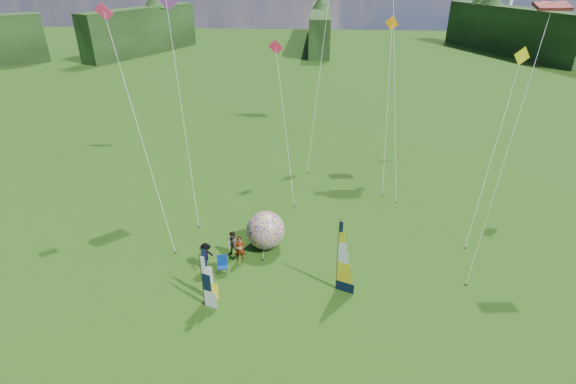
# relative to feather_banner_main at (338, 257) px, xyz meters

# --- Properties ---
(ground) EXTENTS (220.00, 220.00, 0.00)m
(ground) POSITION_rel_feather_banner_main_xyz_m (-1.86, -2.65, -2.28)
(ground) COLOR #2C5114
(ground) RESTS_ON ground
(treeline_ring) EXTENTS (210.00, 210.00, 8.00)m
(treeline_ring) POSITION_rel_feather_banner_main_xyz_m (-1.86, -2.65, 1.72)
(treeline_ring) COLOR #2A4D1E
(treeline_ring) RESTS_ON ground
(feather_banner_main) EXTENTS (1.18, 0.56, 4.55)m
(feather_banner_main) POSITION_rel_feather_banner_main_xyz_m (0.00, 0.00, 0.00)
(feather_banner_main) COLOR black
(feather_banner_main) RESTS_ON ground
(side_banner_left) EXTENTS (0.94, 0.15, 3.36)m
(side_banner_left) POSITION_rel_feather_banner_main_xyz_m (-7.26, -1.38, -0.60)
(side_banner_left) COLOR yellow
(side_banner_left) RESTS_ON ground
(side_banner_far) EXTENTS (0.96, 0.42, 3.32)m
(side_banner_far) POSITION_rel_feather_banner_main_xyz_m (-7.20, -1.92, -0.62)
(side_banner_far) COLOR white
(side_banner_far) RESTS_ON ground
(bol_inflatable) EXTENTS (3.17, 3.17, 2.52)m
(bol_inflatable) POSITION_rel_feather_banner_main_xyz_m (-4.52, 3.99, -1.01)
(bol_inflatable) COLOR #000271
(bol_inflatable) RESTS_ON ground
(spectator_a) EXTENTS (0.74, 0.55, 1.84)m
(spectator_a) POSITION_rel_feather_banner_main_xyz_m (-5.92, 2.21, -1.36)
(spectator_a) COLOR #66594C
(spectator_a) RESTS_ON ground
(spectator_b) EXTENTS (0.97, 0.71, 1.80)m
(spectator_b) POSITION_rel_feather_banner_main_xyz_m (-6.43, 2.74, -1.38)
(spectator_b) COLOR #66594C
(spectator_b) RESTS_ON ground
(spectator_c) EXTENTS (0.95, 1.26, 1.85)m
(spectator_c) POSITION_rel_feather_banner_main_xyz_m (-7.83, 1.29, -1.35)
(spectator_c) COLOR #66594C
(spectator_c) RESTS_ON ground
(spectator_d) EXTENTS (1.00, 0.86, 1.62)m
(spectator_d) POSITION_rel_feather_banner_main_xyz_m (-4.71, 3.72, -1.47)
(spectator_d) COLOR #66594C
(spectator_d) RESTS_ON ground
(camp_chair) EXTENTS (0.78, 0.78, 1.13)m
(camp_chair) POSITION_rel_feather_banner_main_xyz_m (-6.79, 0.99, -1.71)
(camp_chair) COLOR navy
(camp_chair) RESTS_ON ground
(kite_whale) EXTENTS (4.70, 15.37, 19.74)m
(kite_whale) POSITION_rel_feather_banner_main_xyz_m (4.60, 16.67, 7.60)
(kite_whale) COLOR black
(kite_whale) RESTS_ON ground
(kite_rainbow_delta) EXTENTS (10.51, 13.32, 17.19)m
(kite_rainbow_delta) POSITION_rel_feather_banner_main_xyz_m (-10.98, 9.55, 6.32)
(kite_rainbow_delta) COLOR #F22C3A
(kite_rainbow_delta) RESTS_ON ground
(kite_parafoil) EXTENTS (8.63, 11.31, 16.55)m
(kite_parafoil) POSITION_rel_feather_banner_main_xyz_m (9.62, 4.35, 6.00)
(kite_parafoil) COLOR #A82721
(kite_parafoil) RESTS_ON ground
(small_kite_red) EXTENTS (6.81, 11.08, 11.47)m
(small_kite_red) POSITION_rel_feather_banner_main_xyz_m (-4.03, 13.62, 3.46)
(small_kite_red) COLOR red
(small_kite_red) RESTS_ON ground
(small_kite_orange) EXTENTS (6.57, 10.52, 13.18)m
(small_kite_orange) POSITION_rel_feather_banner_main_xyz_m (4.24, 15.86, 4.32)
(small_kite_orange) COLOR orange
(small_kite_orange) RESTS_ON ground
(small_kite_yellow) EXTENTS (10.29, 12.64, 11.95)m
(small_kite_yellow) POSITION_rel_feather_banner_main_xyz_m (10.75, 9.04, 3.70)
(small_kite_yellow) COLOR yellow
(small_kite_yellow) RESTS_ON ground
(small_kite_pink) EXTENTS (8.76, 10.61, 14.84)m
(small_kite_pink) POSITION_rel_feather_banner_main_xyz_m (-13.07, 6.64, 5.15)
(small_kite_pink) COLOR #F32B5C
(small_kite_pink) RESTS_ON ground
(small_kite_green) EXTENTS (6.88, 11.70, 17.77)m
(small_kite_green) POSITION_rel_feather_banner_main_xyz_m (-1.37, 20.08, 6.61)
(small_kite_green) COLOR green
(small_kite_green) RESTS_ON ground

